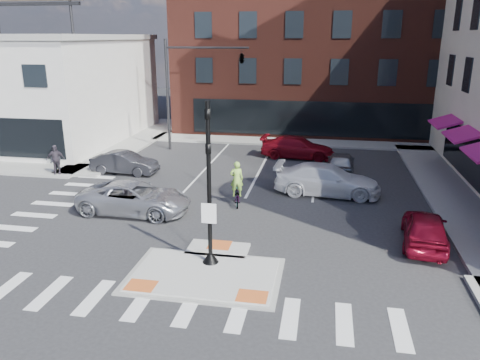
% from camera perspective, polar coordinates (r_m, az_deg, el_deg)
% --- Properties ---
extents(ground, '(120.00, 120.00, 0.00)m').
position_cam_1_polar(ground, '(17.42, -3.91, -10.87)').
color(ground, '#28282B').
rests_on(ground, ground).
extents(refuge_island, '(5.40, 4.65, 0.13)m').
position_cam_1_polar(refuge_island, '(17.18, -4.13, -11.12)').
color(refuge_island, gray).
rests_on(refuge_island, ground).
extents(sidewalk_nw, '(23.50, 20.50, 0.15)m').
position_cam_1_polar(sidewalk_nw, '(37.46, -23.45, 3.23)').
color(sidewalk_nw, gray).
rests_on(sidewalk_nw, ground).
extents(sidewalk_e, '(3.00, 24.00, 0.15)m').
position_cam_1_polar(sidewalk_e, '(27.05, 24.62, -1.89)').
color(sidewalk_e, gray).
rests_on(sidewalk_e, ground).
extents(sidewalk_n, '(26.00, 3.00, 0.15)m').
position_cam_1_polar(sidewalk_n, '(37.77, 8.81, 4.56)').
color(sidewalk_n, gray).
rests_on(sidewalk_n, ground).
extents(building_nw, '(20.40, 16.40, 14.40)m').
position_cam_1_polar(building_nw, '(43.61, -26.53, 10.20)').
color(building_nw, silver).
rests_on(building_nw, ground).
extents(building_n, '(24.40, 18.40, 15.50)m').
position_cam_1_polar(building_n, '(46.88, 9.70, 16.46)').
color(building_n, '#4F2018').
rests_on(building_n, ground).
extents(building_far_left, '(10.00, 12.00, 10.00)m').
position_cam_1_polar(building_far_left, '(67.42, 3.78, 14.41)').
color(building_far_left, slate).
rests_on(building_far_left, ground).
extents(building_far_right, '(12.00, 12.00, 12.00)m').
position_cam_1_polar(building_far_right, '(69.10, 15.14, 14.78)').
color(building_far_right, brown).
rests_on(building_far_right, ground).
extents(signal_pole, '(0.60, 0.60, 5.98)m').
position_cam_1_polar(signal_pole, '(16.81, -3.75, -3.14)').
color(signal_pole, black).
rests_on(signal_pole, refuge_island).
extents(mast_arm_signal, '(6.10, 2.24, 8.00)m').
position_cam_1_polar(mast_arm_signal, '(33.76, -2.32, 13.80)').
color(mast_arm_signal, black).
rests_on(mast_arm_signal, ground).
extents(silver_suv, '(5.46, 2.65, 1.50)m').
position_cam_1_polar(silver_suv, '(22.97, -12.74, -2.15)').
color(silver_suv, '#B9BBC1').
rests_on(silver_suv, ground).
extents(red_sedan, '(2.19, 4.38, 1.43)m').
position_cam_1_polar(red_sedan, '(20.45, 21.62, -5.51)').
color(red_sedan, maroon).
rests_on(red_sedan, ground).
extents(white_pickup, '(5.72, 2.60, 1.62)m').
position_cam_1_polar(white_pickup, '(25.44, 10.56, 0.03)').
color(white_pickup, white).
rests_on(white_pickup, ground).
extents(bg_car_dark, '(4.21, 1.71, 1.36)m').
position_cam_1_polar(bg_car_dark, '(29.78, -13.89, 2.06)').
color(bg_car_dark, '#29292F').
rests_on(bg_car_dark, ground).
extents(bg_car_silver, '(1.83, 4.15, 1.39)m').
position_cam_1_polar(bg_car_silver, '(29.53, 12.17, 2.09)').
color(bg_car_silver, '#9EA1A5').
rests_on(bg_car_silver, ground).
extents(bg_car_red, '(5.26, 2.53, 1.48)m').
position_cam_1_polar(bg_car_red, '(32.90, 7.04, 3.96)').
color(bg_car_red, maroon).
rests_on(bg_car_red, ground).
extents(cyclist, '(1.01, 1.89, 2.26)m').
position_cam_1_polar(cyclist, '(23.48, -0.41, -1.26)').
color(cyclist, '#3F3F44').
rests_on(cyclist, ground).
extents(pedestrian_a, '(0.93, 0.81, 1.61)m').
position_cam_1_polar(pedestrian_a, '(30.41, -21.55, 2.20)').
color(pedestrian_a, black).
rests_on(pedestrian_a, sidewalk_nw).
extents(pedestrian_b, '(1.13, 0.84, 1.79)m').
position_cam_1_polar(pedestrian_b, '(30.39, -21.57, 2.36)').
color(pedestrian_b, '#38313C').
rests_on(pedestrian_b, sidewalk_nw).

